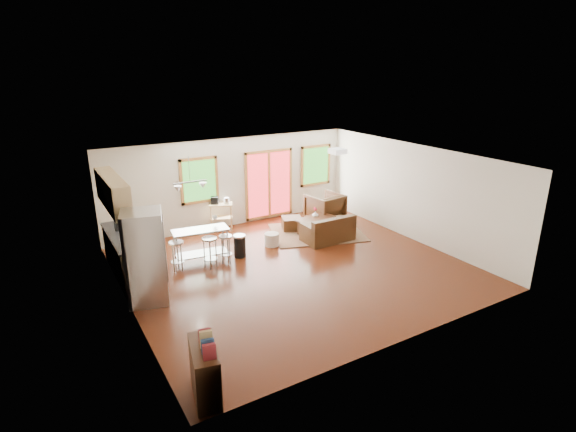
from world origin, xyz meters
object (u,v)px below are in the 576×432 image
loveseat (328,231)px  ottoman (292,224)px  island (201,240)px  rug (317,232)px  refrigerator (146,257)px  armchair (325,206)px  coffee_table (316,220)px  kitchen_cart (220,207)px

loveseat → ottoman: 1.33m
island → rug: bearing=3.6°
ottoman → refrigerator: refrigerator is taller
ottoman → armchair: bearing=4.0°
coffee_table → island: island is taller
coffee_table → kitchen_cart: size_ratio=1.25×
refrigerator → kitchen_cart: refrigerator is taller
rug → loveseat: loveseat is taller
rug → refrigerator: refrigerator is taller
refrigerator → armchair: bearing=35.2°
rug → coffee_table: (-0.02, 0.03, 0.37)m
loveseat → refrigerator: 5.12m
kitchen_cart → ottoman: bearing=-30.2°
armchair → refrigerator: bearing=12.3°
loveseat → kitchen_cart: kitchen_cart is taller
coffee_table → island: bearing=-175.9°
island → kitchen_cart: (1.27, 1.85, 0.11)m
ottoman → refrigerator: bearing=-155.7°
armchair → refrigerator: refrigerator is taller
rug → loveseat: bearing=-97.2°
armchair → island: 4.35m
ottoman → island: size_ratio=0.40×
rug → island: (-3.52, -0.22, 0.56)m
loveseat → coffee_table: size_ratio=1.08×
armchair → refrigerator: (-5.83, -2.17, 0.47)m
armchair → island: size_ratio=0.71×
coffee_table → island: (-3.50, -0.25, 0.20)m
coffee_table → armchair: (0.75, 0.65, 0.11)m
rug → ottoman: ottoman is taller
loveseat → island: size_ratio=0.98×
armchair → kitchen_cart: bearing=-25.8°
loveseat → kitchen_cart: size_ratio=1.35×
refrigerator → kitchen_cart: bearing=62.4°
coffee_table → rug: bearing=-62.9°
refrigerator → island: (1.58, 1.27, -0.38)m
loveseat → coffee_table: loveseat is taller
rug → ottoman: size_ratio=4.57×
loveseat → refrigerator: (-5.01, -0.81, 0.67)m
coffee_table → island: 3.52m
rug → loveseat: 0.73m
coffee_table → armchair: armchair is taller
armchair → island: (-4.25, -0.90, 0.09)m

